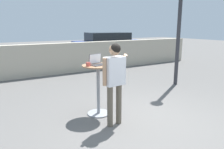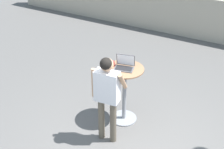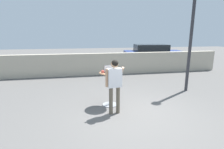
# 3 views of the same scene
# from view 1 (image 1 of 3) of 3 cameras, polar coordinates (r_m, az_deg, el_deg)

# --- Properties ---
(ground_plane) EXTENTS (50.00, 50.00, 0.00)m
(ground_plane) POSITION_cam_1_polar(r_m,az_deg,el_deg) (4.54, 8.17, -12.30)
(ground_plane) COLOR #5B5956
(pavement_kerb) EXTENTS (14.07, 0.35, 1.23)m
(pavement_kerb) POSITION_cam_1_polar(r_m,az_deg,el_deg) (9.04, -14.00, 4.04)
(pavement_kerb) COLOR #B2A893
(pavement_kerb) RESTS_ON ground_plane
(cafe_table) EXTENTS (0.67, 0.67, 1.10)m
(cafe_table) POSITION_cam_1_polar(r_m,az_deg,el_deg) (4.69, -3.62, -2.58)
(cafe_table) COLOR gray
(cafe_table) RESTS_ON ground_plane
(laptop) EXTENTS (0.37, 0.31, 0.23)m
(laptop) POSITION_cam_1_polar(r_m,az_deg,el_deg) (4.59, -3.84, 3.15)
(laptop) COLOR #515156
(laptop) RESTS_ON cafe_table
(coffee_mug) EXTENTS (0.12, 0.09, 0.08)m
(coffee_mug) POSITION_cam_1_polar(r_m,az_deg,el_deg) (4.46, -6.24, 2.69)
(coffee_mug) COLOR #C14C42
(coffee_mug) RESTS_ON cafe_table
(standing_person) EXTENTS (0.54, 0.38, 1.59)m
(standing_person) POSITION_cam_1_polar(r_m,az_deg,el_deg) (4.08, 0.66, -0.12)
(standing_person) COLOR brown
(standing_person) RESTS_ON ground_plane
(parked_car_near_street) EXTENTS (4.67, 2.32, 1.51)m
(parked_car_near_street) POSITION_cam_1_polar(r_m,az_deg,el_deg) (13.54, -0.50, 7.90)
(parked_car_near_street) COLOR navy
(parked_car_near_street) RESTS_ON ground_plane
(street_lamp) EXTENTS (0.32, 0.32, 4.02)m
(street_lamp) POSITION_cam_1_polar(r_m,az_deg,el_deg) (7.37, 17.48, 17.63)
(street_lamp) COLOR #2D2D33
(street_lamp) RESTS_ON ground_plane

